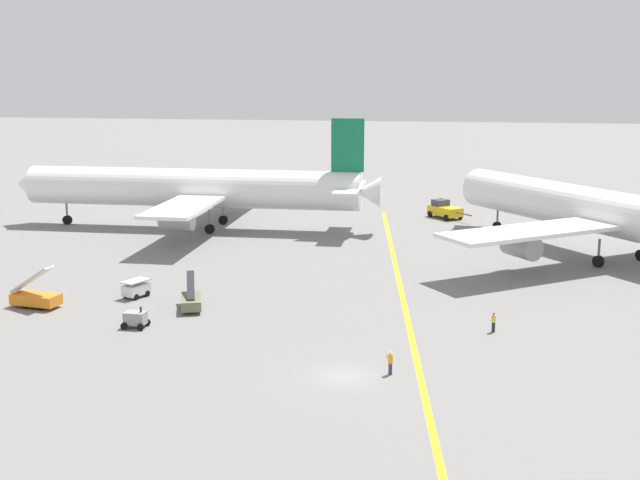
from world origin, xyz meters
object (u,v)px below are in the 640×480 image
at_px(gse_belt_loader_portside, 191,301).
at_px(gse_baggage_cart_trailing, 136,289).
at_px(pushback_tug, 445,210).
at_px(gse_stair_truck_yellow, 36,297).
at_px(airliner_being_pushed, 604,213).
at_px(ground_crew_wing_walker_right, 390,362).
at_px(gse_gpu_cart_small, 135,319).
at_px(ground_crew_ramp_agent_by_cones, 494,322).
at_px(airliner_at_gate_left, 196,189).

bearing_deg(gse_belt_loader_portside, gse_baggage_cart_trailing, 155.05).
distance_m(pushback_tug, gse_stair_truck_yellow, 65.15).
relative_size(airliner_being_pushed, ground_crew_wing_walker_right, 25.08).
bearing_deg(gse_stair_truck_yellow, gse_gpu_cart_small, -20.46).
relative_size(gse_stair_truck_yellow, ground_crew_wing_walker_right, 2.75).
height_order(pushback_tug, gse_belt_loader_portside, gse_belt_loader_portside).
bearing_deg(gse_gpu_cart_small, gse_baggage_cart_trailing, 111.48).
bearing_deg(ground_crew_ramp_agent_by_cones, gse_gpu_cart_small, -172.98).
xyz_separation_m(airliner_at_gate_left, gse_belt_loader_portside, (11.64, -37.93, -4.79)).
relative_size(pushback_tug, ground_crew_wing_walker_right, 4.14).
xyz_separation_m(gse_baggage_cart_trailing, ground_crew_ramp_agent_by_cones, (33.92, -5.33, 0.05)).
distance_m(airliner_being_pushed, ground_crew_wing_walker_right, 46.59).
bearing_deg(gse_gpu_cart_small, airliner_at_gate_left, 101.11).
height_order(airliner_being_pushed, ground_crew_ramp_agent_by_cones, airliner_being_pushed).
bearing_deg(gse_stair_truck_yellow, gse_belt_loader_portside, 6.70).
distance_m(gse_belt_loader_portside, ground_crew_ramp_agent_by_cones, 27.43).
distance_m(airliner_at_gate_left, pushback_tug, 37.15).
height_order(gse_gpu_cart_small, gse_stair_truck_yellow, gse_stair_truck_yellow).
bearing_deg(gse_gpu_cart_small, gse_belt_loader_portside, 63.38).
distance_m(airliner_at_gate_left, gse_gpu_cart_small, 45.03).
bearing_deg(pushback_tug, airliner_at_gate_left, -157.76).
bearing_deg(pushback_tug, gse_stair_truck_yellow, -124.64).
distance_m(pushback_tug, gse_baggage_cart_trailing, 56.84).
bearing_deg(gse_belt_loader_portside, airliner_being_pushed, 33.85).
bearing_deg(ground_crew_ramp_agent_by_cones, gse_baggage_cart_trailing, 171.07).
height_order(gse_gpu_cart_small, ground_crew_wing_walker_right, gse_gpu_cart_small).
height_order(airliner_being_pushed, gse_baggage_cart_trailing, airliner_being_pushed).
relative_size(gse_belt_loader_portside, ground_crew_wing_walker_right, 2.87).
height_order(pushback_tug, gse_baggage_cart_trailing, pushback_tug).
bearing_deg(airliner_at_gate_left, ground_crew_ramp_agent_by_cones, -45.88).
bearing_deg(airliner_being_pushed, pushback_tug, 127.36).
bearing_deg(gse_gpu_cart_small, gse_stair_truck_yellow, 159.54).
bearing_deg(airliner_at_gate_left, pushback_tug, 22.24).
bearing_deg(gse_baggage_cart_trailing, gse_gpu_cart_small, -68.52).
bearing_deg(ground_crew_wing_walker_right, gse_belt_loader_portside, 145.35).
xyz_separation_m(airliner_at_gate_left, gse_gpu_cart_small, (8.63, -43.94, -4.82)).
distance_m(airliner_being_pushed, ground_crew_ramp_agent_by_cones, 33.15).
height_order(airliner_at_gate_left, airliner_being_pushed, airliner_being_pushed).
distance_m(gse_baggage_cart_trailing, ground_crew_wing_walker_right, 30.87).
bearing_deg(airliner_at_gate_left, ground_crew_wing_walker_right, -58.80).
distance_m(gse_gpu_cart_small, gse_stair_truck_yellow, 12.30).
bearing_deg(gse_stair_truck_yellow, ground_crew_wing_walker_right, -19.08).
bearing_deg(gse_baggage_cart_trailing, airliner_being_pushed, 27.20).
bearing_deg(ground_crew_wing_walker_right, gse_baggage_cart_trailing, 147.62).
distance_m(pushback_tug, ground_crew_ramp_agent_by_cones, 54.38).
bearing_deg(pushback_tug, ground_crew_wing_walker_right, -92.64).
bearing_deg(airliner_being_pushed, gse_stair_truck_yellow, -152.25).
bearing_deg(airliner_being_pushed, airliner_at_gate_left, 168.87).
distance_m(gse_stair_truck_yellow, ground_crew_wing_walker_right, 36.01).
xyz_separation_m(gse_baggage_cart_trailing, gse_belt_loader_portside, (6.58, -3.06, -0.04)).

